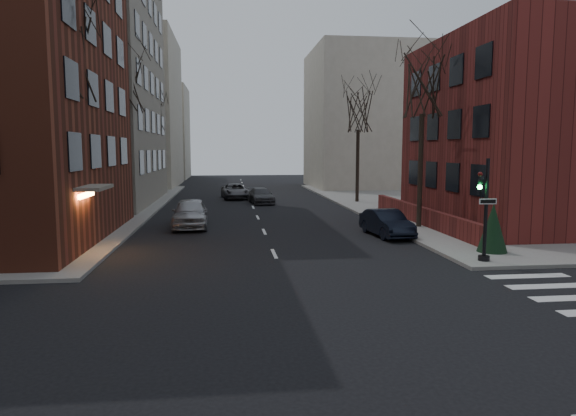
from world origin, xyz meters
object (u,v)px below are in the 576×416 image
at_px(tree_left_a, 67,57).
at_px(tree_left_b, 122,82).
at_px(tree_left_c, 153,111).
at_px(traffic_signal, 484,216).
at_px(evergreen_shrub, 493,228).
at_px(streetlamp_near, 122,154).
at_px(tree_right_a, 423,85).
at_px(sandwich_board, 395,219).
at_px(parked_sedan, 386,223).
at_px(car_lane_gray, 261,196).
at_px(car_lane_silver, 190,213).
at_px(tree_right_b, 358,111).
at_px(car_lane_far, 235,191).
at_px(streetlamp_far, 163,152).

height_order(tree_left_a, tree_left_b, tree_left_b).
xyz_separation_m(tree_left_a, tree_left_c, (0.00, 26.00, -0.44)).
height_order(traffic_signal, evergreen_shrub, traffic_signal).
relative_size(streetlamp_near, evergreen_shrub, 3.02).
distance_m(tree_right_a, sandwich_board, 7.55).
height_order(streetlamp_near, parked_sedan, streetlamp_near).
xyz_separation_m(tree_right_a, car_lane_gray, (-8.00, 14.86, -7.39)).
bearing_deg(car_lane_silver, tree_right_b, 41.27).
relative_size(traffic_signal, tree_right_b, 0.44).
relative_size(tree_left_b, tree_left_c, 1.11).
xyz_separation_m(traffic_signal, sandwich_board, (-0.64, 8.68, -1.27)).
bearing_deg(tree_left_c, sandwich_board, -54.20).
distance_m(tree_left_b, car_lane_far, 15.82).
relative_size(tree_left_b, sandwich_board, 11.09).
bearing_deg(parked_sedan, streetlamp_near, 150.36).
relative_size(tree_left_a, tree_right_a, 1.06).
xyz_separation_m(traffic_signal, streetlamp_near, (-16.14, 13.01, 2.33)).
distance_m(parked_sedan, car_lane_far, 22.70).
height_order(tree_left_a, tree_right_a, tree_left_a).
bearing_deg(evergreen_shrub, tree_left_a, 169.34).
height_order(tree_left_c, evergreen_shrub, tree_left_c).
height_order(tree_right_a, streetlamp_far, tree_right_a).
height_order(tree_left_c, parked_sedan, tree_left_c).
bearing_deg(sandwich_board, evergreen_shrub, -87.12).
bearing_deg(traffic_signal, tree_left_a, 163.35).
height_order(streetlamp_far, car_lane_gray, streetlamp_far).
xyz_separation_m(tree_left_a, tree_right_a, (17.60, 4.00, -0.44)).
xyz_separation_m(tree_left_c, streetlamp_far, (0.60, 2.00, -3.79)).
xyz_separation_m(streetlamp_near, evergreen_shrub, (17.40, -11.39, -3.05)).
xyz_separation_m(streetlamp_near, car_lane_gray, (9.00, 10.86, -3.60)).
bearing_deg(tree_left_a, tree_left_c, 90.00).
bearing_deg(tree_left_b, car_lane_far, 56.17).
bearing_deg(tree_right_a, tree_left_c, 128.66).
bearing_deg(streetlamp_far, parked_sedan, -61.22).
relative_size(parked_sedan, sandwich_board, 4.32).
height_order(tree_left_b, tree_right_a, tree_left_b).
xyz_separation_m(parked_sedan, car_lane_silver, (-10.32, 4.29, 0.15)).
xyz_separation_m(streetlamp_far, car_lane_far, (6.92, -4.78, -3.56)).
xyz_separation_m(car_lane_silver, sandwich_board, (11.42, -2.40, -0.21)).
xyz_separation_m(tree_left_c, car_lane_far, (7.52, -2.78, -7.35)).
xyz_separation_m(tree_right_a, sandwich_board, (-1.50, -0.32, -7.39)).
height_order(tree_left_a, tree_right_b, tree_left_a).
height_order(tree_left_a, car_lane_far, tree_left_a).
bearing_deg(car_lane_gray, sandwich_board, -73.74).
relative_size(tree_right_b, parked_sedan, 2.18).
bearing_deg(tree_right_a, streetlamp_near, 166.76).
distance_m(tree_left_a, streetlamp_near, 9.07).
bearing_deg(streetlamp_near, evergreen_shrub, -33.20).
bearing_deg(tree_right_a, streetlamp_far, 125.31).
relative_size(streetlamp_far, car_lane_silver, 1.27).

